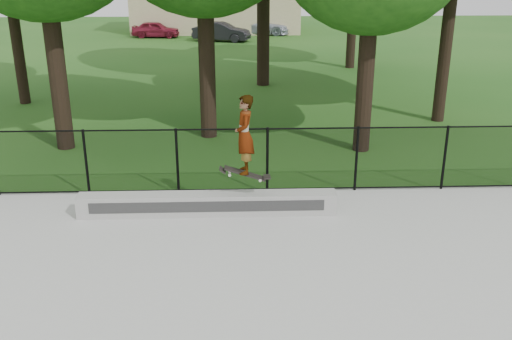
# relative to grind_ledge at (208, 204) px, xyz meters

# --- Properties ---
(grind_ledge) EXTENTS (5.28, 0.40, 0.46)m
(grind_ledge) POSITION_rel_grind_ledge_xyz_m (0.00, 0.00, 0.00)
(grind_ledge) COLOR #A09F9B
(grind_ledge) RESTS_ON concrete_slab
(car_a) EXTENTS (3.31, 1.59, 1.10)m
(car_a) POSITION_rel_grind_ledge_xyz_m (-4.79, 29.47, 0.26)
(car_a) COLOR maroon
(car_a) RESTS_ON ground
(car_b) EXTENTS (3.59, 2.18, 1.22)m
(car_b) POSITION_rel_grind_ledge_xyz_m (-0.24, 27.33, 0.32)
(car_b) COLOR black
(car_b) RESTS_ON ground
(car_c) EXTENTS (4.30, 2.68, 1.26)m
(car_c) POSITION_rel_grind_ledge_xyz_m (2.40, 30.98, 0.34)
(car_c) COLOR #A7AEBD
(car_c) RESTS_ON ground
(skater_airborne) EXTENTS (0.81, 0.59, 1.76)m
(skater_airborne) POSITION_rel_grind_ledge_xyz_m (0.76, -0.21, 1.50)
(skater_airborne) COLOR black
(skater_airborne) RESTS_ON ground
(chainlink_fence) EXTENTS (16.06, 0.06, 1.50)m
(chainlink_fence) POSITION_rel_grind_ledge_xyz_m (1.29, 1.20, 0.52)
(chainlink_fence) COLOR black
(chainlink_fence) RESTS_ON concrete_slab
(distant_building) EXTENTS (12.40, 6.40, 4.30)m
(distant_building) POSITION_rel_grind_ledge_xyz_m (-0.71, 33.30, 1.88)
(distant_building) COLOR #CBB58E
(distant_building) RESTS_ON ground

